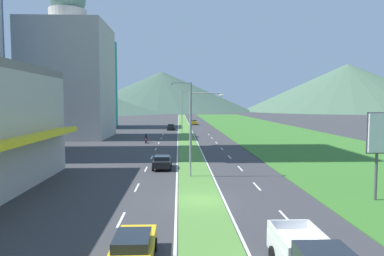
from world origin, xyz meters
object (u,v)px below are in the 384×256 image
object	(u,v)px
car_2	(162,162)
motorcycle_rider	(146,139)
street_lamp_mid	(189,109)
car_4	(133,249)
street_lamp_near	(195,127)
street_lamp_far	(183,109)
car_0	(194,122)
car_1	(171,127)

from	to	relation	value
car_2	motorcycle_rider	size ratio (longest dim) A/B	2.05
street_lamp_mid	car_2	xyz separation A→B (m)	(-3.50, -19.73, -5.27)
car_2	car_4	size ratio (longest dim) A/B	0.87
street_lamp_near	car_4	bearing A→B (deg)	-101.01
street_lamp_far	car_2	xyz separation A→B (m)	(-2.78, -43.79, -4.92)
car_4	motorcycle_rider	size ratio (longest dim) A/B	2.34
car_0	car_2	distance (m)	74.74
street_lamp_far	street_lamp_mid	bearing A→B (deg)	-88.29
street_lamp_near	street_lamp_mid	bearing A→B (deg)	89.60
car_0	car_2	size ratio (longest dim) A/B	1.08
car_1	street_lamp_far	bearing A→B (deg)	-161.81
street_lamp_mid	street_lamp_far	bearing A→B (deg)	91.71
car_0	car_4	size ratio (longest dim) A/B	0.94
street_lamp_far	car_0	world-z (taller)	street_lamp_far
street_lamp_near	street_lamp_mid	distance (m)	24.02
car_0	street_lamp_mid	bearing A→B (deg)	-3.37
street_lamp_near	car_1	bearing A→B (deg)	93.56
car_4	motorcycle_rider	bearing A→B (deg)	4.66
car_1	car_2	size ratio (longest dim) A/B	1.10
street_lamp_mid	car_2	bearing A→B (deg)	-100.06
street_lamp_mid	motorcycle_rider	bearing A→B (deg)	149.92
car_1	street_lamp_mid	bearing A→B (deg)	-173.59
car_4	car_0	bearing A→B (deg)	-4.09
car_1	car_4	distance (m)	75.42
car_0	motorcycle_rider	distance (m)	51.50
car_1	car_2	xyz separation A→B (m)	(0.23, -52.96, -0.05)
street_lamp_near	street_lamp_mid	xyz separation A→B (m)	(0.17, 23.99, 1.21)
street_lamp_far	car_2	bearing A→B (deg)	-93.63
street_lamp_near	motorcycle_rider	bearing A→B (deg)	104.51
street_lamp_near	car_0	xyz separation A→B (m)	(3.39, 78.70, -4.03)
street_lamp_near	car_0	bearing A→B (deg)	87.53
car_0	motorcycle_rider	world-z (taller)	motorcycle_rider
car_4	street_lamp_far	bearing A→B (deg)	-2.59
street_lamp_mid	car_4	bearing A→B (deg)	-95.03
street_lamp_mid	car_0	bearing A→B (deg)	86.63
car_2	motorcycle_rider	xyz separation A→B (m)	(-4.00, 24.08, 0.00)
street_lamp_near	car_2	xyz separation A→B (m)	(-3.33, 4.26, -4.06)
street_lamp_mid	car_1	xyz separation A→B (m)	(-3.73, 33.23, -5.22)
street_lamp_far	motorcycle_rider	distance (m)	21.42
car_2	motorcycle_rider	bearing A→B (deg)	9.44
street_lamp_far	car_1	world-z (taller)	street_lamp_far
car_2	street_lamp_near	bearing A→B (deg)	-141.97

